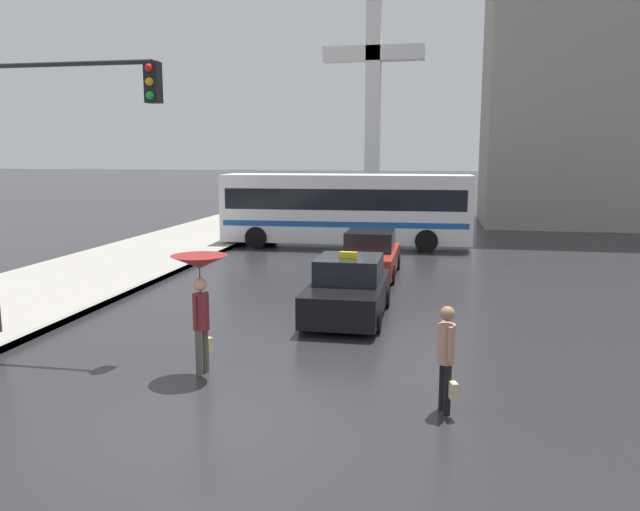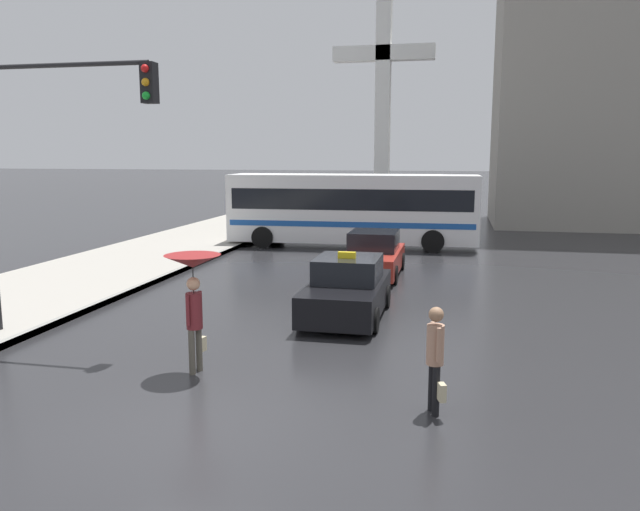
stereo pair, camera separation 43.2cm
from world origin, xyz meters
name	(u,v)px [view 2 (the right image)]	position (x,y,z in m)	size (l,w,h in m)	color
ground_plane	(180,432)	(0.00, 0.00, 0.00)	(300.00, 300.00, 0.00)	#262628
taxi	(347,290)	(1.30, 7.08, 0.69)	(1.91, 4.01, 1.68)	black
sedan_red	(373,256)	(1.22, 12.74, 0.67)	(1.91, 4.20, 1.50)	#A52D23
city_bus	(353,207)	(-0.57, 19.23, 1.78)	(11.00, 3.02, 3.20)	silver
pedestrian_with_umbrella	(193,279)	(-0.80, 2.45, 1.81)	(1.05, 1.05, 2.26)	#4C473D
pedestrian_man	(435,354)	(3.67, 1.48, 0.99)	(0.38, 0.54, 1.74)	black
traffic_light	(48,143)	(-4.52, 3.69, 4.32)	(4.16, 0.38, 6.19)	black
monument_cross	(383,90)	(-0.72, 31.53, 8.04)	(6.24, 0.90, 14.17)	white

